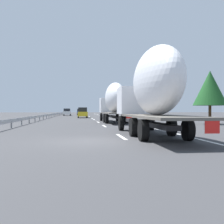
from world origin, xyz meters
The scene contains 19 objects.
ground_plane centered at (40.00, 0.00, 0.00)m, with size 260.00×260.00×0.00m, color #38383A.
lane_stripe_0 centered at (2.00, -1.80, 0.00)m, with size 3.20×0.20×0.01m, color white.
lane_stripe_1 centered at (12.33, -1.80, 0.00)m, with size 3.20×0.20×0.01m, color white.
lane_stripe_2 centered at (20.65, -1.80, 0.00)m, with size 3.20×0.20×0.01m, color white.
lane_stripe_3 centered at (29.53, -1.80, 0.00)m, with size 3.20×0.20×0.01m, color white.
lane_stripe_4 centered at (35.98, -1.80, 0.00)m, with size 3.20×0.20×0.01m, color white.
lane_stripe_5 centered at (50.48, -1.80, 0.00)m, with size 3.20×0.20×0.01m, color white.
edge_line_right centered at (45.00, -5.50, 0.00)m, with size 110.00×0.20×0.01m, color white.
truck_lead centered at (19.64, -3.60, 2.56)m, with size 14.01×2.55×4.61m.
truck_trailing centered at (2.25, -3.60, 2.66)m, with size 12.59×2.55×4.84m.
car_yellow_coupe centered at (40.02, -0.17, 0.98)m, with size 4.71×1.87×1.97m.
car_white_van centered at (61.96, 3.68, 0.95)m, with size 4.62×1.91×1.88m.
car_red_compact centered at (91.62, -0.11, 0.95)m, with size 4.59×1.80×1.89m.
car_blue_sedan centered at (73.11, 0.27, 0.94)m, with size 4.75×1.73×1.86m.
road_sign centered at (44.27, -6.70, 2.32)m, with size 0.10×0.90×3.36m.
tree_0 centered at (46.78, -11.41, 3.80)m, with size 3.41×3.41×5.99m.
tree_1 centered at (47.58, -11.97, 4.60)m, with size 3.57×3.57×7.23m.
tree_2 centered at (14.52, -13.13, 3.78)m, with size 3.52×3.52×5.61m.
guardrail_median centered at (43.00, 6.00, 0.58)m, with size 94.00×0.10×0.76m.
Camera 1 is at (-13.15, 0.52, 1.47)m, focal length 44.55 mm.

